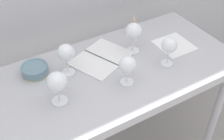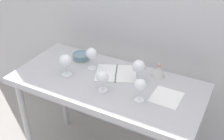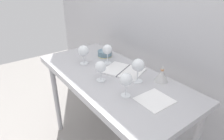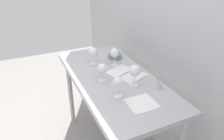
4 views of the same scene
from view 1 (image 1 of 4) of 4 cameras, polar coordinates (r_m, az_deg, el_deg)
name	(u,v)px [view 1 (image 1 of 4)]	position (r m, az deg, el deg)	size (l,w,h in m)	color
steel_counter	(110,86)	(1.61, -0.37, -3.18)	(1.40, 0.65, 0.90)	#B0B0B6
wine_glass_far_right	(134,32)	(1.61, 4.20, 7.34)	(0.09, 0.09, 0.18)	white
wine_glass_near_left	(57,83)	(1.32, -10.57, -2.43)	(0.09, 0.09, 0.17)	white
wine_glass_near_right	(169,46)	(1.55, 11.01, 4.57)	(0.08, 0.08, 0.16)	white
wine_glass_far_left	(66,53)	(1.47, -8.85, 3.22)	(0.09, 0.09, 0.17)	white
wine_glass_near_center	(128,65)	(1.41, 3.01, 0.87)	(0.08, 0.08, 0.15)	white
open_notebook	(101,58)	(1.62, -2.06, 2.28)	(0.37, 0.34, 0.01)	white
tasting_sheet_upper	(174,45)	(1.76, 11.91, 4.75)	(0.19, 0.20, 0.00)	white
tasting_bowl	(35,70)	(1.55, -14.67, 0.08)	(0.14, 0.14, 0.05)	#DBCC66
decanter_funnel	(134,28)	(1.81, 4.20, 8.13)	(0.10, 0.10, 0.13)	#BBBBBB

